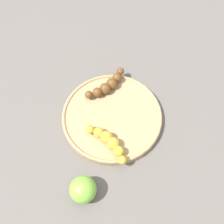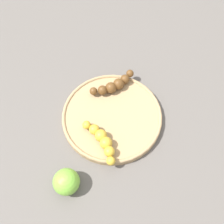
{
  "view_description": "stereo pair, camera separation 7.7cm",
  "coord_description": "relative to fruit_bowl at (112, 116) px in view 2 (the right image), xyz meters",
  "views": [
    {
      "loc": [
        0.31,
        0.21,
        0.71
      ],
      "look_at": [
        0.0,
        0.0,
        0.04
      ],
      "focal_mm": 43.59,
      "sensor_mm": 36.0,
      "label": 1
    },
    {
      "loc": [
        0.26,
        0.27,
        0.71
      ],
      "look_at": [
        0.0,
        0.0,
        0.04
      ],
      "focal_mm": 43.59,
      "sensor_mm": 36.0,
      "label": 2
    }
  ],
  "objects": [
    {
      "name": "apple_green",
      "position": [
        0.22,
        0.06,
        0.02
      ],
      "size": [
        0.07,
        0.07,
        0.07
      ],
      "primitive_type": "sphere",
      "color": "#72B238",
      "rests_on": "ground_plane"
    },
    {
      "name": "banana_overripe",
      "position": [
        -0.07,
        -0.06,
        0.02
      ],
      "size": [
        0.15,
        0.06,
        0.03
      ],
      "rotation": [
        0.0,
        0.0,
        1.34
      ],
      "color": "#593819",
      "rests_on": "fruit_bowl"
    },
    {
      "name": "ground_plane",
      "position": [
        0.0,
        0.0,
        -0.01
      ],
      "size": [
        2.4,
        2.4,
        0.0
      ],
      "primitive_type": "plane",
      "color": "#56514C"
    },
    {
      "name": "banana_spotted",
      "position": [
        0.08,
        0.04,
        0.02
      ],
      "size": [
        0.06,
        0.14,
        0.03
      ],
      "rotation": [
        0.0,
        0.0,
        2.95
      ],
      "color": "gold",
      "rests_on": "fruit_bowl"
    },
    {
      "name": "fruit_bowl",
      "position": [
        0.0,
        0.0,
        0.0
      ],
      "size": [
        0.29,
        0.29,
        0.02
      ],
      "color": "#A08259",
      "rests_on": "ground_plane"
    }
  ]
}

